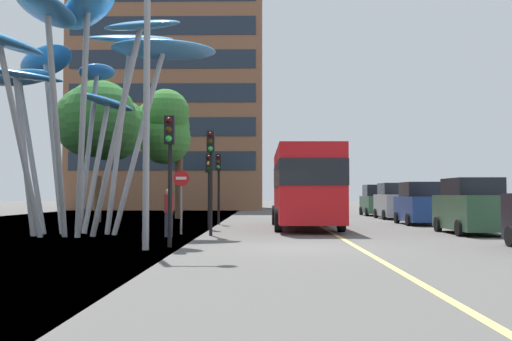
# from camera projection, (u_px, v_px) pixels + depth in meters

# --- Properties ---
(ground) EXTENTS (120.00, 240.00, 0.10)m
(ground) POSITION_uv_depth(u_px,v_px,m) (268.00, 249.00, 16.89)
(ground) COLOR #54514F
(red_bus) EXTENTS (2.86, 9.61, 3.70)m
(red_bus) POSITION_uv_depth(u_px,v_px,m) (305.00, 183.00, 26.63)
(red_bus) COLOR red
(red_bus) RESTS_ON ground
(leaf_sculpture) EXTENTS (9.71, 9.56, 8.22)m
(leaf_sculpture) POSITION_uv_depth(u_px,v_px,m) (80.00, 62.00, 22.06)
(leaf_sculpture) COLOR #9EA0A5
(leaf_sculpture) RESTS_ON ground
(traffic_light_kerb_near) EXTENTS (0.28, 0.42, 3.74)m
(traffic_light_kerb_near) POSITION_uv_depth(u_px,v_px,m) (170.00, 152.00, 17.03)
(traffic_light_kerb_near) COLOR black
(traffic_light_kerb_near) RESTS_ON ground
(traffic_light_kerb_far) EXTENTS (0.28, 0.42, 3.82)m
(traffic_light_kerb_far) POSITION_uv_depth(u_px,v_px,m) (211.00, 160.00, 21.77)
(traffic_light_kerb_far) COLOR black
(traffic_light_kerb_far) RESTS_ON ground
(traffic_light_island_mid) EXTENTS (0.28, 0.42, 3.24)m
(traffic_light_island_mid) POSITION_uv_depth(u_px,v_px,m) (209.00, 175.00, 25.68)
(traffic_light_island_mid) COLOR black
(traffic_light_island_mid) RESTS_ON ground
(traffic_light_opposite) EXTENTS (0.28, 0.42, 3.53)m
(traffic_light_opposite) POSITION_uv_depth(u_px,v_px,m) (219.00, 173.00, 29.94)
(traffic_light_opposite) COLOR black
(traffic_light_opposite) RESTS_ON ground
(car_parked_mid) EXTENTS (2.04, 4.30, 2.13)m
(car_parked_mid) POSITION_uv_depth(u_px,v_px,m) (472.00, 207.00, 22.74)
(car_parked_mid) COLOR #2D5138
(car_parked_mid) RESTS_ON ground
(car_parked_far) EXTENTS (1.90, 4.09, 2.12)m
(car_parked_far) POSITION_uv_depth(u_px,v_px,m) (419.00, 205.00, 29.79)
(car_parked_far) COLOR navy
(car_parked_far) RESTS_ON ground
(car_side_street) EXTENTS (1.97, 4.28, 2.20)m
(car_side_street) POSITION_uv_depth(u_px,v_px,m) (394.00, 202.00, 36.67)
(car_side_street) COLOR gray
(car_side_street) RESTS_ON ground
(car_far_side) EXTENTS (1.94, 3.92, 2.18)m
(car_far_side) POSITION_uv_depth(u_px,v_px,m) (376.00, 201.00, 42.32)
(car_far_side) COLOR #2D5138
(car_far_side) RESTS_ON ground
(street_lamp) EXTENTS (1.55, 0.44, 7.68)m
(street_lamp) POSITION_uv_depth(u_px,v_px,m) (159.00, 71.00, 16.32)
(street_lamp) COLOR gray
(street_lamp) RESTS_ON ground
(tree_pavement_near) EXTENTS (4.70, 5.44, 7.55)m
(tree_pavement_near) POSITION_uv_depth(u_px,v_px,m) (103.00, 123.00, 32.46)
(tree_pavement_near) COLOR brown
(tree_pavement_near) RESTS_ON ground
(tree_pavement_far) EXTENTS (3.71, 3.98, 7.92)m
(tree_pavement_far) POSITION_uv_depth(u_px,v_px,m) (164.00, 126.00, 36.74)
(tree_pavement_far) COLOR brown
(tree_pavement_far) RESTS_ON ground
(pedestrian) EXTENTS (0.34, 0.34, 1.72)m
(pedestrian) POSITION_uv_depth(u_px,v_px,m) (169.00, 213.00, 21.18)
(pedestrian) COLOR #2D3342
(pedestrian) RESTS_ON ground
(no_entry_sign) EXTENTS (0.60, 0.12, 2.42)m
(no_entry_sign) POSITION_uv_depth(u_px,v_px,m) (181.00, 191.00, 22.55)
(no_entry_sign) COLOR gray
(no_entry_sign) RESTS_ON ground
(backdrop_building) EXTENTS (18.82, 13.06, 25.68)m
(backdrop_building) POSITION_uv_depth(u_px,v_px,m) (173.00, 87.00, 62.79)
(backdrop_building) COLOR brown
(backdrop_building) RESTS_ON ground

